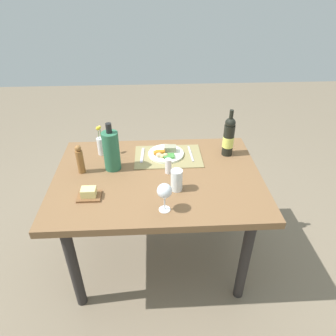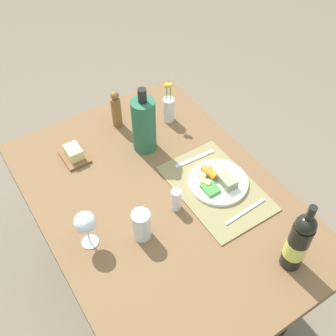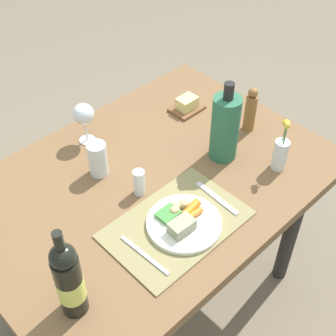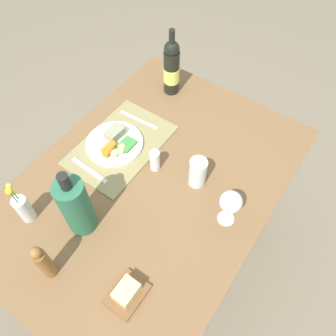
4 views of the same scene
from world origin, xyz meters
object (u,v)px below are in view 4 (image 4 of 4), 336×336
cooler_bottle (76,206)px  flower_vase (23,207)px  dining_table (151,194)px  knife (89,170)px  wine_bottle (172,68)px  pepper_mill (44,262)px  butter_dish (127,293)px  salt_shaker (155,161)px  fork (139,120)px  water_tumbler (197,174)px  dinner_plate (115,143)px  wine_glass (231,203)px

cooler_bottle → flower_vase: 0.21m
dining_table → knife: size_ratio=6.79×
wine_bottle → pepper_mill: (0.94, 0.17, -0.04)m
butter_dish → cooler_bottle: size_ratio=0.42×
salt_shaker → butter_dish: bearing=25.8°
wine_bottle → flower_vase: size_ratio=1.53×
fork → water_tumbler: 0.40m
cooler_bottle → flower_vase: size_ratio=1.49×
dinner_plate → pepper_mill: (0.53, 0.17, 0.07)m
knife → wine_glass: wine_glass is taller
fork → salt_shaker: salt_shaker is taller
fork → flower_vase: bearing=-7.0°
salt_shaker → wine_glass: 0.35m
dinner_plate → salt_shaker: 0.20m
dinner_plate → wine_bottle: wine_bottle is taller
butter_dish → dinner_plate: bearing=-136.7°
wine_glass → wine_bottle: bearing=-129.3°
dinner_plate → knife: (0.16, -0.00, -0.01)m
water_tumbler → flower_vase: size_ratio=0.62×
knife → cooler_bottle: (0.18, 0.14, 0.12)m
knife → wine_glass: bearing=106.0°
fork → salt_shaker: size_ratio=2.02×
butter_dish → water_tumbler: 0.49m
cooler_bottle → pepper_mill: 0.20m
dining_table → salt_shaker: salt_shaker is taller
dining_table → water_tumbler: 0.23m
cooler_bottle → knife: bearing=-143.1°
salt_shaker → flower_vase: size_ratio=0.47×
dinner_plate → butter_dish: (0.45, 0.42, 0.00)m
water_tumbler → flower_vase: bearing=-41.5°
cooler_bottle → fork: bearing=-164.6°
wine_glass → butter_dish: wine_glass is taller
knife → pepper_mill: pepper_mill is taller
wine_glass → pepper_mill: pepper_mill is taller
dining_table → pepper_mill: bearing=-7.3°
fork → wine_glass: bearing=66.9°
dining_table → pepper_mill: size_ratio=6.74×
butter_dish → water_tumbler: water_tumbler is taller
wine_glass → flower_vase: bearing=-56.0°
knife → pepper_mill: size_ratio=0.99×
dining_table → wine_glass: wine_glass is taller
dining_table → wine_glass: 0.39m
salt_shaker → water_tumbler: size_ratio=0.75×
fork → wine_glass: wine_glass is taller
salt_shaker → wine_glass: wine_glass is taller
dining_table → fork: bearing=-134.8°
wine_bottle → water_tumbler: bearing=45.1°
dinner_plate → butter_dish: 0.61m
water_tumbler → salt_shaker: bearing=-77.5°
salt_shaker → cooler_bottle: cooler_bottle is taller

